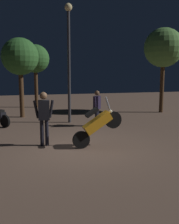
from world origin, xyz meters
TOP-DOWN VIEW (x-y plane):
  - ground_plane at (0.00, 0.00)m, footprint 40.00×40.00m
  - motorcycle_orange_foreground at (0.52, 0.08)m, footprint 1.66×0.36m
  - person_rider_beside at (-1.13, 0.68)m, footprint 0.67×0.26m
  - person_bystander_far at (1.44, 3.24)m, footprint 0.47×0.58m
  - streetlamp_near at (0.41, 4.40)m, footprint 0.36×0.36m
  - tree_left_bg at (-0.77, 10.31)m, footprint 1.87×1.87m
  - tree_center_bg at (-1.77, 6.51)m, footprint 1.93×1.93m
  - tree_right_bg at (6.32, 6.11)m, footprint 2.26×2.26m

SIDE VIEW (x-z plane):
  - ground_plane at x=0.00m, z-range 0.00..0.00m
  - motorcycle_orange_foreground at x=0.52m, z-range -0.07..1.56m
  - person_bystander_far at x=1.44m, z-range 0.15..1.75m
  - person_rider_beside at x=-1.13m, z-range 0.18..1.96m
  - tree_center_bg at x=-1.77m, z-range 1.08..5.24m
  - tree_left_bg at x=-0.77m, z-range 1.13..5.34m
  - streetlamp_near at x=0.41m, z-range 0.70..6.19m
  - tree_right_bg at x=6.32m, z-range 1.30..6.23m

